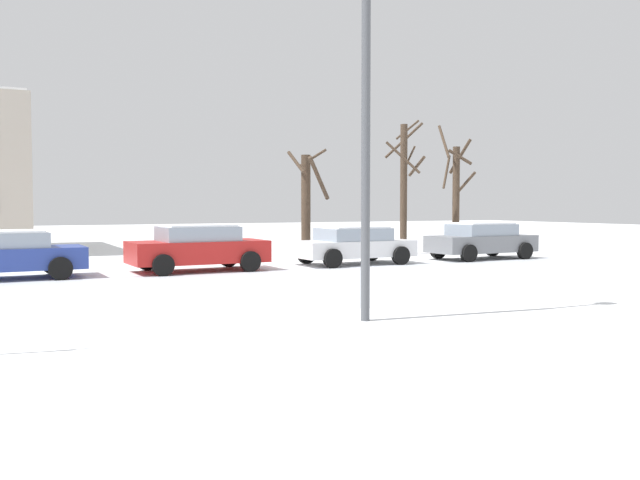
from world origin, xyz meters
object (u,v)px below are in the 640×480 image
Objects in this scene: parked_car_blue at (2,254)px; parked_car_white at (353,245)px; street_lamp at (382,103)px; parked_car_gray at (481,240)px; parked_car_red at (198,247)px.

parked_car_white is at bearing -0.30° from parked_car_blue.
street_lamp reaches higher than parked_car_white.
parked_car_gray reaches higher than parked_car_white.
street_lamp is 1.51× the size of parked_car_white.
parked_car_blue is at bearing 179.42° from parked_car_gray.
parked_car_red reaches higher than parked_car_white.
parked_car_white is at bearing 178.87° from parked_car_gray.
parked_car_white is 5.53m from parked_car_gray.
parked_car_blue is (-6.01, 10.26, -3.16)m from street_lamp.
parked_car_red is at bearing 179.51° from parked_car_gray.
street_lamp is 1.45× the size of parked_car_blue.
parked_car_blue reaches higher than parked_car_white.
parked_car_white is at bearing 0.16° from parked_car_red.
parked_car_blue is 5.53m from parked_car_red.
street_lamp is 10.66m from parked_car_red.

